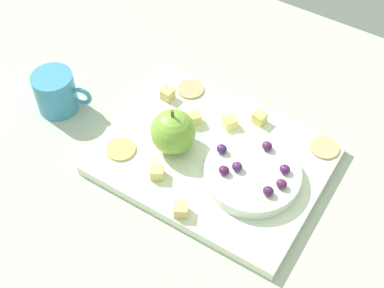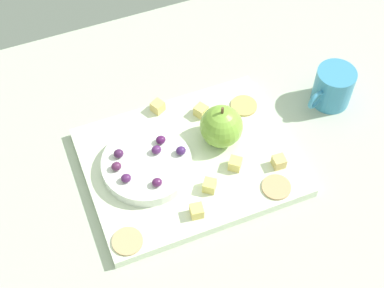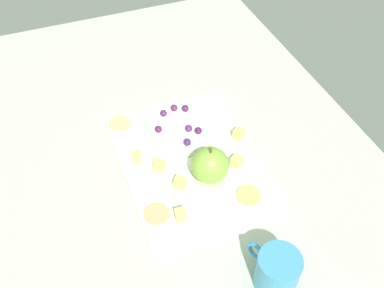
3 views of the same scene
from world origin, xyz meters
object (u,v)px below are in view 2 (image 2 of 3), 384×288
object	(u,v)px
grape_5	(156,150)
grape_6	(119,154)
cheese_cube_3	(279,162)
grape_3	(116,166)
cheese_cube_5	(197,211)
grape_0	(161,140)
serving_dish	(147,165)
cup	(333,87)
platter	(189,162)
apple_whole	(221,126)
cracker_2	(127,241)
cheese_cube_1	(201,111)
grape_2	(181,151)
cheese_cube_0	(158,107)
grape_1	(157,182)
cheese_cube_2	(235,164)
cracker_1	(244,106)
cracker_0	(276,187)
cheese_cube_4	(209,186)
grape_4	(126,178)

from	to	relation	value
grape_5	grape_6	xyz separation A→B (cm)	(-6.32, 1.61, 0.04)
cheese_cube_3	grape_3	distance (cm)	28.06
cheese_cube_5	grape_0	distance (cm)	14.60
serving_dish	cup	bearing A→B (deg)	4.72
platter	cheese_cube_5	bearing A→B (deg)	-104.90
apple_whole	cracker_2	size ratio (longest dim) A/B	1.53
cheese_cube_1	grape_2	bearing A→B (deg)	-130.55
cheese_cube_0	cracker_2	world-z (taller)	cheese_cube_0
grape_1	grape_2	size ratio (longest dim) A/B	1.00
apple_whole	cup	bearing A→B (deg)	4.96
apple_whole	cheese_cube_3	size ratio (longest dim) A/B	3.66
grape_5	cheese_cube_1	bearing A→B (deg)	30.96
cheese_cube_2	cracker_1	size ratio (longest dim) A/B	0.42
cracker_0	grape_3	size ratio (longest dim) A/B	2.88
cheese_cube_3	grape_5	xyz separation A→B (cm)	(-19.30, 8.98, 1.92)
platter	cheese_cube_3	bearing A→B (deg)	-26.46
serving_dish	cheese_cube_0	distance (cm)	13.14
serving_dish	cup	size ratio (longest dim) A/B	1.51
cracker_1	grape_5	world-z (taller)	grape_5
cheese_cube_2	cracker_2	world-z (taller)	cheese_cube_2
cracker_1	grape_0	bearing A→B (deg)	-168.55
serving_dish	cheese_cube_3	size ratio (longest dim) A/B	7.50
cheese_cube_4	apple_whole	bearing A→B (deg)	56.46
cheese_cube_5	cup	xyz separation A→B (cm)	(33.74, 14.74, 0.90)
cheese_cube_0	cheese_cube_5	distance (cm)	23.23
grape_3	cracker_1	bearing A→B (deg)	12.83
cheese_cube_3	cracker_2	bearing A→B (deg)	-171.61
cracker_0	grape_4	world-z (taller)	grape_4
serving_dish	apple_whole	xyz separation A→B (cm)	(14.42, 1.09, 2.71)
cheese_cube_0	grape_2	bearing A→B (deg)	-90.18
grape_1	grape_5	xyz separation A→B (cm)	(2.13, 6.26, 0.01)
cup	platter	bearing A→B (deg)	-172.59
cheese_cube_1	grape_3	distance (cm)	19.94
cheese_cube_1	grape_1	world-z (taller)	grape_1
grape_3	grape_6	xyz separation A→B (cm)	(1.13, 2.33, 0.05)
apple_whole	grape_0	xyz separation A→B (cm)	(-10.73, 1.79, -0.90)
platter	apple_whole	bearing A→B (deg)	15.67
cheese_cube_2	platter	bearing A→B (deg)	146.22
cracker_0	cracker_2	distance (cm)	26.70
cheese_cube_5	grape_6	distance (cm)	16.87
cheese_cube_0	cheese_cube_3	distance (cm)	24.83
cheese_cube_5	grape_6	world-z (taller)	grape_6
cheese_cube_0	grape_1	bearing A→B (deg)	-109.72
cracker_0	grape_1	bearing A→B (deg)	160.50
cheese_cube_0	cracker_0	distance (cm)	26.86
cracker_2	grape_3	distance (cm)	13.05
grape_5	cup	bearing A→B (deg)	3.22
cheese_cube_0	grape_2	xyz separation A→B (cm)	(-0.04, -12.24, 1.95)
grape_4	grape_6	size ratio (longest dim) A/B	1.00
grape_5	cheese_cube_4	bearing A→B (deg)	-55.30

